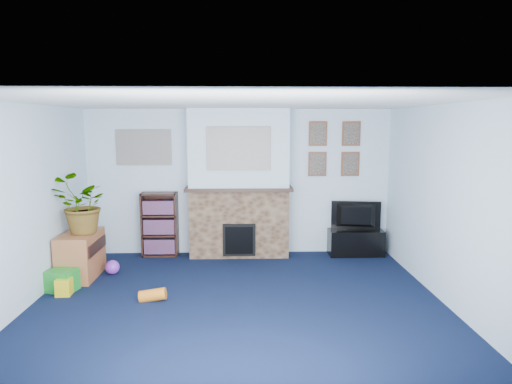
{
  "coord_description": "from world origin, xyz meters",
  "views": [
    {
      "loc": [
        0.06,
        -5.27,
        2.16
      ],
      "look_at": [
        0.24,
        0.87,
        1.24
      ],
      "focal_mm": 32.0,
      "sensor_mm": 36.0,
      "label": 1
    }
  ],
  "objects_px": {
    "tv_stand": "(356,242)",
    "bookshelf": "(160,226)",
    "television": "(356,216)",
    "sideboard": "(81,253)"
  },
  "relations": [
    {
      "from": "television",
      "to": "bookshelf",
      "type": "xyz_separation_m",
      "value": [
        -3.24,
        0.06,
        -0.15
      ]
    },
    {
      "from": "television",
      "to": "bookshelf",
      "type": "height_order",
      "value": "bookshelf"
    },
    {
      "from": "tv_stand",
      "to": "bookshelf",
      "type": "xyz_separation_m",
      "value": [
        -3.24,
        0.08,
        0.28
      ]
    },
    {
      "from": "television",
      "to": "tv_stand",
      "type": "bearing_deg",
      "value": 98.28
    },
    {
      "from": "tv_stand",
      "to": "bookshelf",
      "type": "relative_size",
      "value": 0.85
    },
    {
      "from": "tv_stand",
      "to": "sideboard",
      "type": "distance_m",
      "value": 4.29
    },
    {
      "from": "television",
      "to": "sideboard",
      "type": "bearing_deg",
      "value": 21.74
    },
    {
      "from": "bookshelf",
      "to": "sideboard",
      "type": "distance_m",
      "value": 1.42
    },
    {
      "from": "bookshelf",
      "to": "television",
      "type": "bearing_deg",
      "value": -1.0
    },
    {
      "from": "television",
      "to": "sideboard",
      "type": "distance_m",
      "value": 4.3
    }
  ]
}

